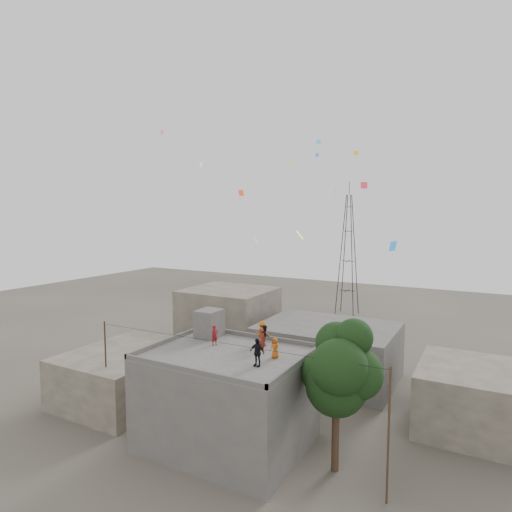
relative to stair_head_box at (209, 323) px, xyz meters
The scene contains 18 objects.
ground 8.21m from the stair_head_box, 39.09° to the right, with size 140.00×140.00×0.00m, color #413E35.
main_building 5.78m from the stair_head_box, 39.09° to the right, with size 10.00×8.00×6.10m.
parapet 4.21m from the stair_head_box, 39.09° to the right, with size 10.00×8.00×0.30m.
stair_head_box is the anchor object (origin of this frame).
neighbor_west 9.34m from the stair_head_box, behind, with size 8.00×10.00×4.00m, color #574F44.
neighbor_north 13.35m from the stair_head_box, 65.48° to the left, with size 12.00×9.00×5.00m, color #53504D.
neighbor_northwest 15.45m from the stair_head_box, 116.91° to the left, with size 9.00×8.00×7.00m, color #574F44.
neighbor_east 19.35m from the stair_head_box, 23.28° to the left, with size 7.00×8.00×4.40m, color #574F44.
tree 10.80m from the stair_head_box, 10.74° to the right, with size 4.90×4.60×9.10m.
utility_line 6.26m from the stair_head_box, 46.14° to the right, with size 20.12×0.62×7.40m.
transmission_tower 37.46m from the stair_head_box, 91.23° to the left, with size 2.97×2.97×20.01m.
person_red_adult 5.09m from the stair_head_box, 12.37° to the right, with size 0.55×0.36×1.50m, color maroon.
person_orange_child 6.63m from the stair_head_box, 16.96° to the right, with size 0.64×0.41×1.30m, color #BB5415.
person_dark_child 4.57m from the stair_head_box, ahead, with size 0.66×0.52×1.36m, color black.
person_dark_adult 7.10m from the stair_head_box, 31.62° to the right, with size 0.98×0.41×1.68m, color black.
person_orange_adult 4.31m from the stair_head_box, ahead, with size 1.06×0.61×1.64m, color #BE6015.
person_red_child 2.19m from the stair_head_box, 45.06° to the right, with size 0.51×0.33×1.39m, color maroon.
kites 11.69m from the stair_head_box, 41.13° to the left, with size 20.03×16.39×9.20m.
Camera 1 is at (14.61, -22.71, 15.05)m, focal length 30.00 mm.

